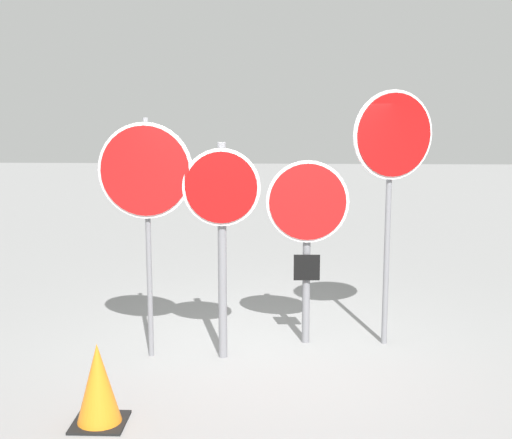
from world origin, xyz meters
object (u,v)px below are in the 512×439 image
at_px(stop_sign_1, 222,213).
at_px(stop_sign_2, 307,219).
at_px(stop_sign_3, 393,153).
at_px(traffic_cone_0, 98,385).
at_px(stop_sign_0, 146,181).

bearing_deg(stop_sign_1, stop_sign_2, 26.00).
xyz_separation_m(stop_sign_1, stop_sign_2, (0.84, 0.45, -0.13)).
relative_size(stop_sign_3, traffic_cone_0, 3.95).
height_order(stop_sign_2, traffic_cone_0, stop_sign_2).
height_order(stop_sign_1, stop_sign_2, stop_sign_1).
bearing_deg(stop_sign_3, stop_sign_0, 167.87).
distance_m(stop_sign_2, stop_sign_3, 1.08).
distance_m(stop_sign_0, traffic_cone_0, 2.06).
bearing_deg(stop_sign_2, stop_sign_0, -165.55).
relative_size(stop_sign_2, stop_sign_3, 0.73).
height_order(stop_sign_1, traffic_cone_0, stop_sign_1).
bearing_deg(stop_sign_3, traffic_cone_0, -165.78).
bearing_deg(traffic_cone_0, stop_sign_2, 48.25).
height_order(stop_sign_0, stop_sign_1, stop_sign_0).
xyz_separation_m(stop_sign_1, traffic_cone_0, (-0.87, -1.46, -1.14)).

